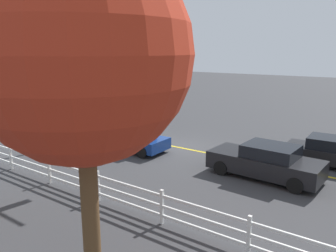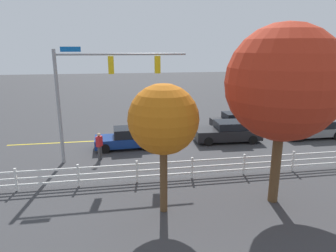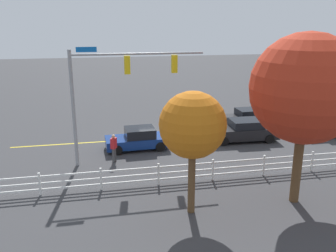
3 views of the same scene
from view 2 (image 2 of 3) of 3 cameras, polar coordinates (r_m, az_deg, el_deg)
ground_plane at (r=22.86m, az=-3.83°, el=-2.37°), size 120.00×120.00×0.00m
lane_center_stripe at (r=23.57m, az=5.89°, el=-1.87°), size 28.00×0.16×0.01m
signal_assembly at (r=17.89m, az=-13.28°, el=8.10°), size 7.51×0.37×6.74m
car_0 at (r=26.18m, az=13.06°, el=0.98°), size 4.57×2.00×1.37m
car_1 at (r=25.46m, az=25.66°, el=-0.48°), size 4.60×2.01×1.35m
car_2 at (r=20.74m, az=-8.00°, el=-2.34°), size 4.11×2.02×1.41m
car_3 at (r=22.38m, az=11.28°, el=-1.08°), size 4.83×2.17×1.49m
car_4 at (r=29.19m, az=23.75°, el=1.48°), size 4.24×1.93×1.35m
pedestrian at (r=18.82m, az=-12.90°, el=-3.54°), size 0.41×0.47×1.69m
white_rail_fence at (r=16.35m, az=9.54°, el=-7.41°), size 26.10×0.10×1.15m
tree_1 at (r=13.21m, az=21.12°, el=7.58°), size 4.80×4.80×7.71m
tree_2 at (r=11.74m, az=-0.88°, el=1.14°), size 2.81×2.81×5.39m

